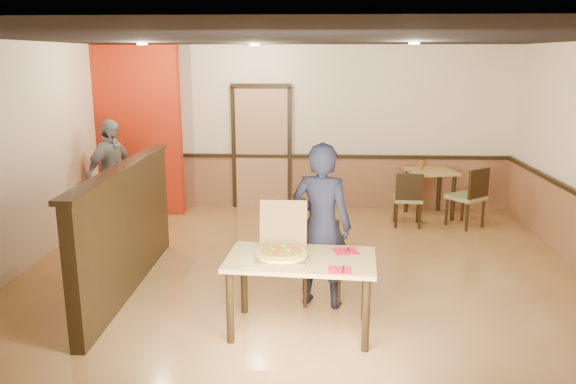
% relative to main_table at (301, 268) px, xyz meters
% --- Properties ---
extents(floor, '(7.00, 7.00, 0.00)m').
position_rel_main_table_xyz_m(floor, '(0.01, 1.13, -0.64)').
color(floor, tan).
rests_on(floor, ground).
extents(ceiling, '(7.00, 7.00, 0.00)m').
position_rel_main_table_xyz_m(ceiling, '(0.01, 1.13, 2.16)').
color(ceiling, black).
rests_on(ceiling, wall_back).
extents(wall_back, '(7.00, 0.00, 7.00)m').
position_rel_main_table_xyz_m(wall_back, '(0.01, 4.63, 0.76)').
color(wall_back, beige).
rests_on(wall_back, floor).
extents(wainscot_back, '(7.00, 0.04, 0.90)m').
position_rel_main_table_xyz_m(wainscot_back, '(0.01, 4.60, -0.19)').
color(wainscot_back, '#915C3A').
rests_on(wainscot_back, floor).
extents(chair_rail_back, '(7.00, 0.06, 0.06)m').
position_rel_main_table_xyz_m(chair_rail_back, '(0.01, 4.58, 0.28)').
color(chair_rail_back, black).
rests_on(chair_rail_back, wall_back).
extents(back_door, '(0.90, 0.06, 2.10)m').
position_rel_main_table_xyz_m(back_door, '(-0.79, 4.59, 0.41)').
color(back_door, tan).
rests_on(back_door, wall_back).
extents(booth_partition, '(0.20, 3.10, 1.44)m').
position_rel_main_table_xyz_m(booth_partition, '(-1.99, 0.93, 0.09)').
color(booth_partition, black).
rests_on(booth_partition, floor).
extents(red_accent_panel, '(1.60, 0.20, 2.78)m').
position_rel_main_table_xyz_m(red_accent_panel, '(-2.89, 4.13, 0.76)').
color(red_accent_panel, '#AB230C').
rests_on(red_accent_panel, floor).
extents(spot_a, '(0.14, 0.14, 0.02)m').
position_rel_main_table_xyz_m(spot_a, '(-2.29, 2.93, 2.14)').
color(spot_a, '#FBE8AF').
rests_on(spot_a, ceiling).
extents(spot_b, '(0.14, 0.14, 0.02)m').
position_rel_main_table_xyz_m(spot_b, '(-0.79, 3.63, 2.14)').
color(spot_b, '#FBE8AF').
rests_on(spot_b, ceiling).
extents(spot_c, '(0.14, 0.14, 0.02)m').
position_rel_main_table_xyz_m(spot_c, '(1.41, 2.63, 2.14)').
color(spot_c, '#FBE8AF').
rests_on(spot_c, ceiling).
extents(main_table, '(1.47, 0.92, 0.75)m').
position_rel_main_table_xyz_m(main_table, '(0.00, 0.00, 0.00)').
color(main_table, tan).
rests_on(main_table, floor).
extents(diner_chair, '(0.45, 0.45, 0.86)m').
position_rel_main_table_xyz_m(diner_chair, '(0.20, 0.76, -0.17)').
color(diner_chair, olive).
rests_on(diner_chair, floor).
extents(side_chair_left, '(0.47, 0.47, 0.88)m').
position_rel_main_table_xyz_m(side_chair_left, '(1.59, 3.52, -0.17)').
color(side_chair_left, olive).
rests_on(side_chair_left, floor).
extents(side_chair_right, '(0.66, 0.66, 0.96)m').
position_rel_main_table_xyz_m(side_chair_right, '(2.54, 3.53, -0.12)').
color(side_chair_right, olive).
rests_on(side_chair_right, floor).
extents(side_table, '(0.86, 0.86, 0.79)m').
position_rel_main_table_xyz_m(side_table, '(2.05, 4.13, -0.04)').
color(side_table, tan).
rests_on(side_table, floor).
extents(diner, '(0.74, 0.59, 1.77)m').
position_rel_main_table_xyz_m(diner, '(0.20, 0.62, 0.24)').
color(diner, black).
rests_on(diner, floor).
extents(passerby, '(0.76, 1.08, 1.69)m').
position_rel_main_table_xyz_m(passerby, '(-2.99, 3.27, 0.20)').
color(passerby, gray).
rests_on(passerby, floor).
extents(pizza_box, '(0.47, 0.55, 0.49)m').
position_rel_main_table_xyz_m(pizza_box, '(-0.18, 0.02, 0.17)').
color(pizza_box, brown).
rests_on(pizza_box, main_table).
extents(pizza, '(0.57, 0.57, 0.03)m').
position_rel_main_table_xyz_m(pizza, '(-0.18, -0.04, 0.16)').
color(pizza, gold).
rests_on(pizza, pizza_box).
extents(napkin_near, '(0.20, 0.20, 0.01)m').
position_rel_main_table_xyz_m(napkin_near, '(0.36, -0.31, 0.11)').
color(napkin_near, red).
rests_on(napkin_near, main_table).
extents(napkin_far, '(0.27, 0.27, 0.01)m').
position_rel_main_table_xyz_m(napkin_far, '(0.44, 0.19, 0.11)').
color(napkin_far, red).
rests_on(napkin_far, main_table).
extents(condiment, '(0.06, 0.06, 0.14)m').
position_rel_main_table_xyz_m(condiment, '(1.90, 4.17, 0.21)').
color(condiment, brown).
rests_on(condiment, side_table).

